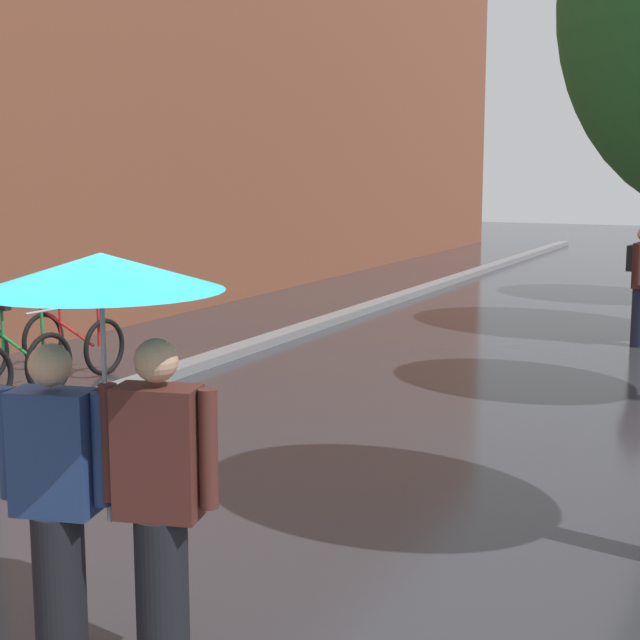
% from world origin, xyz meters
% --- Properties ---
extents(ground_plane, '(80.00, 80.00, 0.00)m').
position_xyz_m(ground_plane, '(0.00, 0.00, 0.00)').
color(ground_plane, '#2D2D33').
extents(kerb_strip, '(0.30, 36.00, 0.12)m').
position_xyz_m(kerb_strip, '(-3.20, 10.00, 0.06)').
color(kerb_strip, slate).
rests_on(kerb_strip, ground).
extents(parked_bicycle_2, '(1.12, 0.77, 0.96)m').
position_xyz_m(parked_bicycle_2, '(-4.43, 4.30, 0.38)').
color(parked_bicycle_2, black).
rests_on(parked_bicycle_2, ground).
extents(parked_bicycle_3, '(1.12, 0.76, 0.96)m').
position_xyz_m(parked_bicycle_3, '(-4.50, 5.36, 0.38)').
color(parked_bicycle_3, black).
rests_on(parked_bicycle_3, ground).
extents(couple_under_umbrella, '(1.17, 1.17, 2.12)m').
position_xyz_m(couple_under_umbrella, '(0.52, -0.27, 1.43)').
color(couple_under_umbrella, black).
rests_on(couple_under_umbrella, ground).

